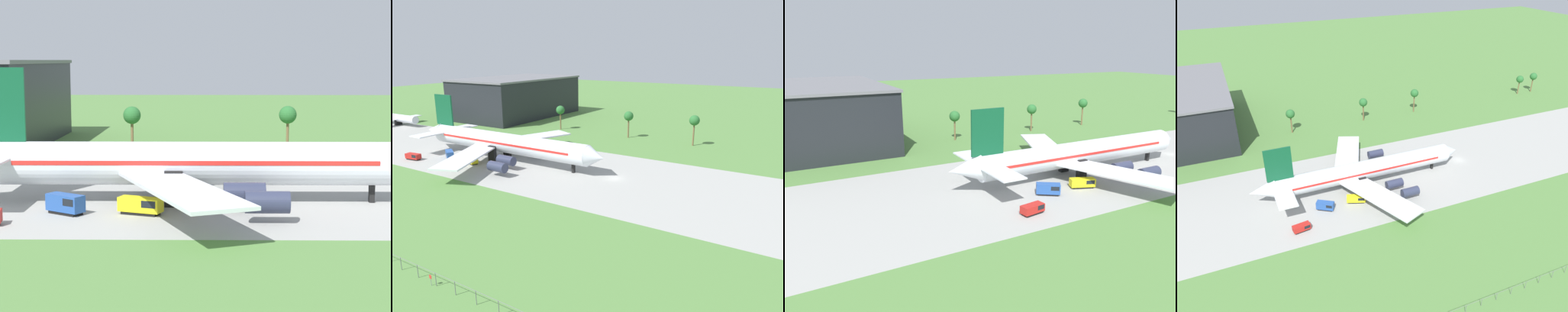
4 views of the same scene
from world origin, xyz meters
TOP-DOWN VIEW (x-y plane):
  - ground_plane at (0.00, 0.00)m, footprint 600.00×600.00m
  - taxiway_strip at (0.00, 0.00)m, footprint 320.00×44.00m
  - jet_airliner at (-37.32, -1.27)m, footprint 69.54×55.13m
  - regional_aircraft at (-118.07, 16.71)m, footprint 24.77×22.09m
  - baggage_tug at (-60.88, -15.67)m, footprint 4.93×2.62m
  - fuel_truck at (-52.25, -9.25)m, footprint 5.35×4.47m
  - catering_van at (-42.68, -9.33)m, footprint 5.92×3.83m
  - perimeter_fence at (0.00, -55.00)m, footprint 80.10×0.10m
  - no_stopping_sign at (-0.70, -55.31)m, footprint 0.44×0.08m
  - terminal_building at (-88.94, 64.22)m, footprint 36.72×61.20m
  - palm_tree_row at (16.96, 46.43)m, footprint 130.22×3.60m

SIDE VIEW (x-z plane):
  - ground_plane at x=0.00m, z-range 0.00..0.00m
  - taxiway_strip at x=0.00m, z-range 0.00..0.02m
  - baggage_tug at x=-60.88m, z-range 0.10..1.99m
  - no_stopping_sign at x=-0.70m, z-range 0.21..1.89m
  - catering_van at x=-42.68m, z-range 0.10..2.28m
  - fuel_truck at x=-52.25m, z-range 0.10..2.63m
  - perimeter_fence at x=0.00m, z-range 0.40..2.50m
  - regional_aircraft at x=-118.07m, z-range -1.65..8.00m
  - jet_airliner at x=-37.32m, z-range -3.86..14.52m
  - palm_tree_row at x=16.96m, z-range 2.72..13.51m
  - terminal_building at x=-88.94m, z-range 0.02..19.40m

